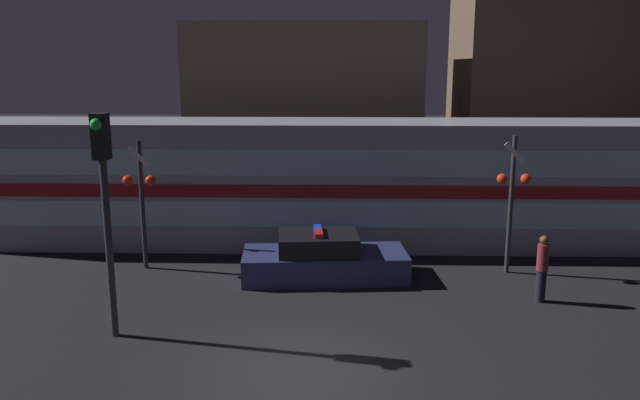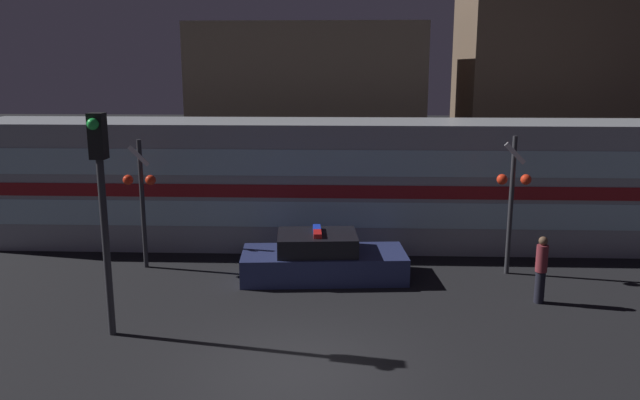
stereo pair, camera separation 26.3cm
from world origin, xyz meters
TOP-DOWN VIEW (x-y plane):
  - ground_plane at (0.00, 0.00)m, footprint 120.00×120.00m
  - train at (-0.06, 8.65)m, footprint 21.18×2.96m
  - police_car at (0.25, 5.17)m, footprint 4.41×2.08m
  - pedestrian at (5.44, 3.60)m, footprint 0.27×0.27m
  - crossing_signal_near at (5.21, 5.65)m, footprint 0.89×0.35m
  - crossing_signal_far at (-4.69, 5.77)m, footprint 0.89×0.35m
  - traffic_light_corner at (-4.00, 1.42)m, footprint 0.30×0.46m
  - building_left at (-0.71, 15.03)m, footprint 9.11×4.43m
  - building_center at (10.86, 15.66)m, footprint 10.61×5.16m

SIDE VIEW (x-z plane):
  - ground_plane at x=0.00m, z-range 0.00..0.00m
  - police_car at x=0.25m, z-range -0.17..1.16m
  - pedestrian at x=5.44m, z-range 0.02..1.64m
  - train at x=-0.06m, z-range 0.00..3.82m
  - crossing_signal_far at x=-4.69m, z-range 0.34..3.90m
  - crossing_signal_near at x=5.21m, z-range 0.35..4.07m
  - traffic_light_corner at x=-4.00m, z-range 0.79..5.39m
  - building_left at x=-0.71m, z-range 0.00..7.09m
  - building_center at x=10.86m, z-range 0.00..8.52m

